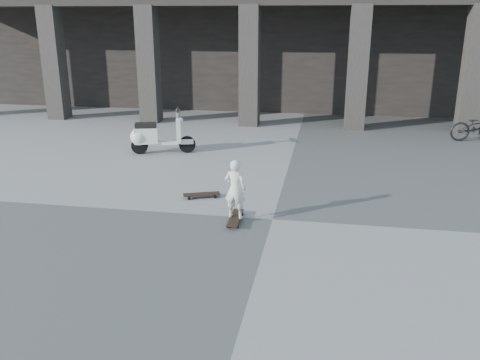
% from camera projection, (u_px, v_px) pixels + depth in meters
% --- Properties ---
extents(ground, '(90.00, 90.00, 0.00)m').
position_uv_depth(ground, '(273.00, 219.00, 9.49)').
color(ground, '#484846').
rests_on(ground, ground).
extents(colonnade, '(28.00, 8.82, 6.00)m').
position_uv_depth(colonnade, '(311.00, 31.00, 21.46)').
color(colonnade, black).
rests_on(colonnade, ground).
extents(longboard, '(0.23, 0.88, 0.09)m').
position_uv_depth(longboard, '(235.00, 218.00, 9.36)').
color(longboard, black).
rests_on(longboard, ground).
extents(skateboard_spare, '(0.79, 0.45, 0.09)m').
position_uv_depth(skateboard_spare, '(202.00, 195.00, 10.60)').
color(skateboard_spare, black).
rests_on(skateboard_spare, ground).
extents(child, '(0.44, 0.32, 1.10)m').
position_uv_depth(child, '(235.00, 189.00, 9.19)').
color(child, silver).
rests_on(child, longboard).
extents(scooter, '(1.73, 0.83, 1.24)m').
position_uv_depth(scooter, '(152.00, 136.00, 13.91)').
color(scooter, black).
rests_on(scooter, ground).
extents(bicycle, '(1.78, 0.80, 0.90)m').
position_uv_depth(bicycle, '(479.00, 127.00, 15.30)').
color(bicycle, black).
rests_on(bicycle, ground).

